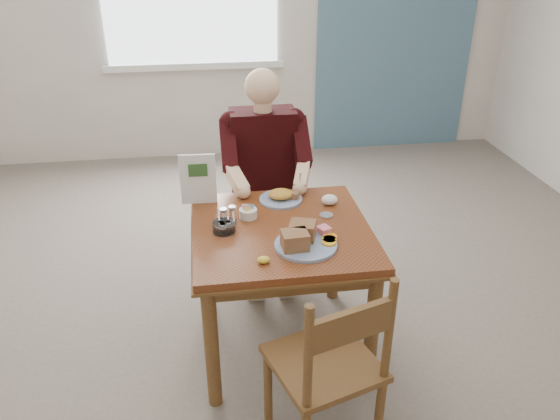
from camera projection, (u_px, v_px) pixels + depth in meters
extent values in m
plane|color=#61584F|center=(281.00, 342.00, 3.12)|extent=(6.00, 6.00, 0.00)
plane|color=beige|center=(234.00, 12.00, 5.11)|extent=(5.50, 0.00, 5.50)
cube|color=#466B82|center=(399.00, 9.00, 5.30)|extent=(1.60, 0.02, 2.80)
ellipsoid|color=yellow|center=(264.00, 260.00, 2.48)|extent=(0.07, 0.06, 0.03)
ellipsoid|color=white|center=(329.00, 200.00, 3.00)|extent=(0.10, 0.09, 0.06)
cylinder|color=silver|center=(326.00, 215.00, 2.89)|extent=(0.08, 0.08, 0.01)
cube|color=white|center=(195.00, 66.00, 5.25)|extent=(1.72, 0.04, 0.06)
cube|color=brown|center=(281.00, 231.00, 2.79)|extent=(0.90, 0.90, 0.04)
cube|color=brown|center=(281.00, 236.00, 2.80)|extent=(0.92, 0.92, 0.01)
cylinder|color=brown|center=(212.00, 347.00, 2.57)|extent=(0.07, 0.07, 0.71)
cylinder|color=brown|center=(372.00, 331.00, 2.67)|extent=(0.07, 0.07, 0.71)
cylinder|color=brown|center=(207.00, 258.00, 3.25)|extent=(0.07, 0.07, 0.71)
cylinder|color=brown|center=(335.00, 248.00, 3.35)|extent=(0.07, 0.07, 0.71)
cube|color=brown|center=(294.00, 287.00, 2.48)|extent=(0.80, 0.03, 0.08)
cube|color=brown|center=(271.00, 209.00, 3.16)|extent=(0.80, 0.03, 0.08)
cube|color=brown|center=(206.00, 249.00, 2.77)|extent=(0.03, 0.80, 0.08)
cube|color=brown|center=(355.00, 237.00, 2.87)|extent=(0.03, 0.80, 0.08)
cylinder|color=brown|center=(240.00, 258.00, 3.50)|extent=(0.04, 0.04, 0.45)
cylinder|color=brown|center=(296.00, 254.00, 3.54)|extent=(0.04, 0.04, 0.45)
cylinder|color=brown|center=(236.00, 231.00, 3.81)|extent=(0.04, 0.04, 0.45)
cylinder|color=brown|center=(287.00, 227.00, 3.86)|extent=(0.04, 0.04, 0.45)
cube|color=brown|center=(264.00, 210.00, 3.57)|extent=(0.42, 0.42, 0.03)
cylinder|color=brown|center=(234.00, 168.00, 3.59)|extent=(0.04, 0.04, 0.50)
cylinder|color=brown|center=(287.00, 165.00, 3.64)|extent=(0.04, 0.04, 0.50)
cube|color=brown|center=(260.00, 152.00, 3.57)|extent=(0.38, 0.03, 0.14)
cylinder|color=brown|center=(268.00, 390.00, 2.50)|extent=(0.05, 0.05, 0.45)
cylinder|color=brown|center=(335.00, 365.00, 2.64)|extent=(0.05, 0.05, 0.45)
cylinder|color=brown|center=(379.00, 419.00, 2.35)|extent=(0.05, 0.05, 0.45)
cube|color=brown|center=(324.00, 363.00, 2.32)|extent=(0.53, 0.53, 0.03)
cylinder|color=brown|center=(308.00, 361.00, 2.00)|extent=(0.05, 0.05, 0.50)
cylinder|color=brown|center=(389.00, 333.00, 2.13)|extent=(0.05, 0.05, 0.50)
cube|color=brown|center=(351.00, 326.00, 2.02)|extent=(0.37, 0.14, 0.14)
cube|color=tan|center=(251.00, 209.00, 3.41)|extent=(0.13, 0.38, 0.12)
cube|color=tan|center=(282.00, 207.00, 3.44)|extent=(0.13, 0.38, 0.12)
cube|color=tan|center=(255.00, 265.00, 3.39)|extent=(0.10, 0.10, 0.48)
cube|color=tan|center=(286.00, 263.00, 3.42)|extent=(0.10, 0.10, 0.48)
cube|color=black|center=(263.00, 155.00, 3.42)|extent=(0.40, 0.22, 0.58)
sphere|color=black|center=(231.00, 123.00, 3.29)|extent=(0.15, 0.15, 0.15)
sphere|color=black|center=(293.00, 120.00, 3.34)|extent=(0.15, 0.15, 0.15)
cylinder|color=beige|center=(263.00, 108.00, 3.26)|extent=(0.11, 0.11, 0.08)
sphere|color=beige|center=(262.00, 86.00, 3.20)|extent=(0.21, 0.21, 0.21)
cube|color=black|center=(228.00, 145.00, 3.24)|extent=(0.09, 0.29, 0.27)
cube|color=black|center=(301.00, 142.00, 3.29)|extent=(0.09, 0.29, 0.27)
sphere|color=black|center=(230.00, 168.00, 3.18)|extent=(0.09, 0.09, 0.09)
sphere|color=black|center=(304.00, 164.00, 3.24)|extent=(0.09, 0.09, 0.09)
cube|color=beige|center=(237.00, 180.00, 3.12)|extent=(0.14, 0.23, 0.14)
cube|color=beige|center=(302.00, 176.00, 3.17)|extent=(0.14, 0.23, 0.14)
sphere|color=beige|center=(244.00, 192.00, 3.06)|extent=(0.08, 0.08, 0.08)
sphere|color=beige|center=(300.00, 188.00, 3.10)|extent=(0.08, 0.08, 0.08)
cylinder|color=silver|center=(300.00, 180.00, 3.08)|extent=(0.01, 0.05, 0.12)
cylinder|color=white|center=(306.00, 245.00, 2.61)|extent=(0.33, 0.33, 0.02)
cube|color=#B3774F|center=(295.00, 240.00, 2.55)|extent=(0.13, 0.11, 0.08)
cube|color=#B3774F|center=(302.00, 230.00, 2.63)|extent=(0.15, 0.14, 0.08)
cylinder|color=#FFAD1A|center=(329.00, 242.00, 2.61)|extent=(0.09, 0.09, 0.01)
cylinder|color=#FFAD1A|center=(329.00, 239.00, 2.63)|extent=(0.07, 0.07, 0.01)
cylinder|color=#FFAD1A|center=(330.00, 237.00, 2.65)|extent=(0.09, 0.09, 0.01)
cube|color=#ED7085|center=(324.00, 230.00, 2.69)|extent=(0.08, 0.08, 0.03)
cylinder|color=white|center=(281.00, 199.00, 3.05)|extent=(0.31, 0.31, 0.01)
ellipsoid|color=gold|center=(281.00, 194.00, 3.04)|extent=(0.17, 0.16, 0.05)
cube|color=#B3774F|center=(291.00, 195.00, 3.05)|extent=(0.10, 0.08, 0.04)
cylinder|color=white|center=(248.00, 213.00, 2.87)|extent=(0.10, 0.10, 0.05)
cube|color=pink|center=(246.00, 208.00, 2.85)|extent=(0.04, 0.02, 0.02)
cube|color=#6699D8|center=(251.00, 206.00, 2.86)|extent=(0.04, 0.02, 0.02)
cube|color=#EAD159|center=(248.00, 209.00, 2.84)|extent=(0.04, 0.03, 0.02)
cube|color=white|center=(245.00, 206.00, 2.86)|extent=(0.04, 0.02, 0.02)
cylinder|color=white|center=(224.00, 218.00, 2.80)|extent=(0.05, 0.05, 0.07)
cylinder|color=silver|center=(223.00, 210.00, 2.78)|extent=(0.05, 0.05, 0.02)
cylinder|color=white|center=(233.00, 215.00, 2.82)|extent=(0.05, 0.05, 0.07)
cylinder|color=silver|center=(232.00, 208.00, 2.80)|extent=(0.05, 0.05, 0.02)
cylinder|color=white|center=(224.00, 227.00, 2.73)|extent=(0.15, 0.15, 0.05)
cylinder|color=white|center=(221.00, 224.00, 2.73)|extent=(0.04, 0.04, 0.02)
cylinder|color=white|center=(228.00, 223.00, 2.73)|extent=(0.04, 0.04, 0.02)
cylinder|color=white|center=(223.00, 226.00, 2.71)|extent=(0.04, 0.04, 0.02)
cube|color=white|center=(198.00, 179.00, 2.96)|extent=(0.20, 0.02, 0.29)
cube|color=#2D5926|center=(198.00, 170.00, 2.93)|extent=(0.10, 0.01, 0.07)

